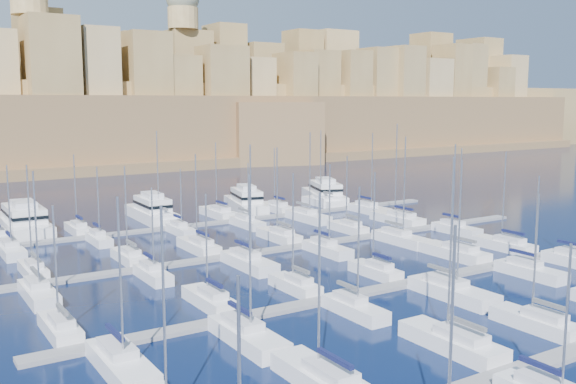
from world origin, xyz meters
TOP-DOWN VIEW (x-y plane):
  - ground at (0.00, 0.00)m, footprint 600.00×600.00m
  - pontoon_mid_near at (0.00, -12.00)m, footprint 84.00×2.00m
  - pontoon_mid_far at (0.00, 10.00)m, footprint 84.00×2.00m
  - pontoon_far at (0.00, 32.00)m, footprint 84.00×2.00m
  - sailboat_1 at (-24.05, -28.24)m, footprint 2.93×9.76m
  - sailboat_2 at (-10.86, -28.19)m, footprint 2.96×9.85m
  - sailboat_3 at (-0.84, -28.84)m, footprint 2.56×8.54m
  - sailboat_12 at (-37.47, -7.19)m, footprint 2.34×7.82m
  - sailboat_13 at (-22.84, -6.94)m, footprint 2.50×8.33m
  - sailboat_14 at (-12.80, -7.29)m, footprint 2.28×7.61m
  - sailboat_15 at (-1.54, -7.31)m, footprint 2.27×7.58m
  - sailboat_16 at (13.04, -6.08)m, footprint 3.02×10.08m
  - sailboat_17 at (22.29, -6.57)m, footprint 2.73×9.10m
  - sailboat_18 at (-35.41, -17.74)m, footprint 2.92×9.72m
  - sailboat_19 at (-24.49, -17.75)m, footprint 2.92×9.73m
  - sailboat_20 at (-12.25, -16.85)m, footprint 2.37×7.90m
  - sailboat_21 at (-0.24, -18.08)m, footprint 3.12×10.41m
  - sailboat_22 at (13.58, -17.21)m, footprint 2.59×8.64m
  - sailboat_24 at (-35.49, 14.71)m, footprint 2.29×7.62m
  - sailboat_25 at (-23.84, 14.85)m, footprint 2.37×7.91m
  - sailboat_26 at (-13.80, 15.45)m, footprint 2.74×9.13m
  - sailboat_27 at (-0.90, 15.38)m, footprint 2.69×8.98m
  - sailboat_28 at (11.53, 14.85)m, footprint 2.37×7.91m
  - sailboat_29 at (23.09, 16.20)m, footprint 3.19×10.65m
  - sailboat_30 at (-36.90, 4.64)m, footprint 2.69×8.95m
  - sailboat_31 at (-24.23, 5.37)m, footprint 2.24×7.46m
  - sailboat_32 at (-12.28, 4.12)m, footprint 3.00×10.00m
  - sailboat_33 at (0.16, 4.83)m, footprint 2.57×8.55m
  - sailboat_34 at (12.83, 4.26)m, footprint 2.92×9.72m
  - sailboat_35 at (25.01, 4.90)m, footprint 2.52×8.41m
  - sailboat_37 at (-24.62, 36.83)m, footprint 2.36×7.87m
  - sailboat_38 at (-10.74, 37.66)m, footprint 2.87×9.55m
  - sailboat_39 at (0.14, 37.75)m, footprint 2.92×9.74m
  - sailboat_40 at (11.87, 37.24)m, footprint 2.61×8.69m
  - sailboat_41 at (22.93, 37.88)m, footprint 3.00×10.00m
  - sailboat_42 at (-35.96, 26.77)m, footprint 2.61×8.69m
  - sailboat_43 at (-24.02, 27.55)m, footprint 2.13×7.10m
  - sailboat_44 at (-11.40, 27.45)m, footprint 2.19×7.29m
  - sailboat_45 at (0.08, 27.01)m, footprint 2.46×8.19m
  - sailboat_46 at (11.43, 26.05)m, footprint 3.05×10.15m
  - sailboat_47 at (25.33, 26.37)m, footprint 2.85×9.48m
  - motor_yacht_a at (-31.39, 43.01)m, footprint 6.14×19.85m
  - motor_yacht_b at (-10.94, 41.02)m, footprint 5.16×15.79m
  - motor_yacht_c at (7.57, 41.04)m, footprint 8.26×16.35m
  - motor_yacht_d at (26.34, 41.82)m, footprint 10.68×18.02m
  - fortified_city at (-0.19, 155.26)m, footprint 460.00×108.95m

SIDE VIEW (x-z plane):
  - ground at x=0.00m, z-range 0.00..0.00m
  - pontoon_mid_near at x=0.00m, z-range 0.00..0.40m
  - pontoon_mid_far at x=0.00m, z-range 0.00..0.40m
  - pontoon_far at x=0.00m, z-range 0.00..0.40m
  - sailboat_44 at x=-11.40m, z-range -4.57..5.97m
  - sailboat_31 at x=-24.23m, z-range -4.86..6.27m
  - sailboat_45 at x=0.08m, z-range -4.73..6.15m
  - sailboat_43 at x=-24.02m, z-range -5.06..6.48m
  - sailboat_12 at x=-37.47m, z-range -5.22..6.65m
  - sailboat_13 at x=-22.84m, z-range -5.14..6.57m
  - sailboat_28 at x=11.53m, z-range -5.41..6.84m
  - sailboat_37 at x=-24.62m, z-range -5.57..7.02m
  - sailboat_15 at x=-1.54m, z-range -5.60..7.04m
  - sailboat_25 at x=-23.84m, z-range -5.59..7.04m
  - sailboat_40 at x=11.87m, z-range -5.33..6.77m
  - sailboat_22 at x=13.58m, z-range -5.44..6.89m
  - sailboat_33 at x=0.16m, z-range -5.53..6.98m
  - sailboat_20 at x=-12.25m, z-range -5.72..7.17m
  - sailboat_42 at x=-35.96m, z-range -5.52..6.98m
  - sailboat_3 at x=-0.84m, z-range -5.61..7.07m
  - sailboat_14 at x=-12.80m, z-range -5.86..7.32m
  - sailboat_24 at x=-35.49m, z-range -5.98..7.45m
  - sailboat_35 at x=25.01m, z-range -6.09..7.56m
  - sailboat_30 at x=-36.90m, z-range -6.17..7.65m
  - sailboat_26 at x=-13.80m, z-range -6.09..7.58m
  - sailboat_17 at x=22.29m, z-range -6.19..7.68m
  - sailboat_27 at x=-0.90m, z-range -6.29..7.77m
  - sailboat_39 at x=0.14m, z-range -6.01..7.50m
  - sailboat_18 at x=-35.41m, z-range -6.23..7.72m
  - sailboat_1 at x=-24.05m, z-range -6.50..8.01m
  - sailboat_47 at x=25.33m, z-range -6.75..8.26m
  - sailboat_19 at x=-24.49m, z-range -6.68..8.19m
  - sailboat_41 at x=22.93m, z-range -6.77..8.29m
  - sailboat_16 at x=13.04m, z-range -6.87..8.40m
  - sailboat_38 at x=-10.74m, z-range -7.14..8.67m
  - sailboat_21 at x=-0.24m, z-range -6.68..8.21m
  - sailboat_34 at x=12.83m, z-range -7.14..8.67m
  - sailboat_32 at x=-12.28m, z-range -7.04..8.57m
  - sailboat_46 at x=11.43m, z-range -7.02..8.55m
  - sailboat_2 at x=-10.86m, z-range -7.41..8.95m
  - sailboat_29 at x=23.09m, z-range -7.73..9.29m
  - motor_yacht_a at x=-31.39m, z-range -0.90..4.35m
  - motor_yacht_b at x=-10.94m, z-range -0.90..4.35m
  - motor_yacht_c at x=7.57m, z-range -0.90..4.35m
  - motor_yacht_d at x=26.34m, z-range -0.90..4.35m
  - fortified_city at x=-0.19m, z-range -15.02..44.50m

